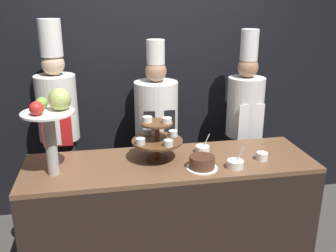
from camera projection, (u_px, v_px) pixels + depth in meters
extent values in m
cube|color=black|center=(151.00, 73.00, 3.64)|extent=(10.00, 0.06, 2.80)
cube|color=black|center=(170.00, 215.00, 3.00)|extent=(2.20, 0.68, 0.88)
cube|color=brown|center=(170.00, 163.00, 2.85)|extent=(2.20, 0.68, 0.03)
cylinder|color=brown|center=(157.00, 158.00, 2.88)|extent=(0.17, 0.17, 0.02)
cylinder|color=brown|center=(157.00, 141.00, 2.83)|extent=(0.04, 0.04, 0.30)
cylinder|color=brown|center=(157.00, 141.00, 2.83)|extent=(0.39, 0.39, 0.02)
cylinder|color=brown|center=(157.00, 123.00, 2.78)|extent=(0.24, 0.24, 0.02)
cylinder|color=silver|center=(168.00, 143.00, 2.71)|extent=(0.07, 0.07, 0.04)
cylinder|color=red|center=(168.00, 144.00, 2.71)|extent=(0.06, 0.06, 0.03)
cylinder|color=silver|center=(173.00, 133.00, 2.90)|extent=(0.07, 0.07, 0.04)
cylinder|color=green|center=(173.00, 134.00, 2.90)|extent=(0.06, 0.06, 0.03)
cylinder|color=silver|center=(147.00, 132.00, 2.93)|extent=(0.07, 0.07, 0.04)
cylinder|color=beige|center=(147.00, 133.00, 2.94)|extent=(0.06, 0.06, 0.03)
cylinder|color=silver|center=(141.00, 141.00, 2.74)|extent=(0.07, 0.07, 0.04)
cylinder|color=gold|center=(141.00, 142.00, 2.74)|extent=(0.06, 0.06, 0.03)
cylinder|color=white|center=(167.00, 120.00, 2.76)|extent=(0.07, 0.07, 0.04)
cylinder|color=white|center=(147.00, 119.00, 2.79)|extent=(0.07, 0.07, 0.04)
cylinder|color=#B2ADA8|center=(51.00, 145.00, 2.57)|extent=(0.08, 0.08, 0.44)
cylinder|color=white|center=(48.00, 113.00, 2.50)|extent=(0.36, 0.36, 0.01)
sphere|color=#ADC160|center=(60.00, 99.00, 2.51)|extent=(0.15, 0.15, 0.15)
sphere|color=#84B742|center=(42.00, 103.00, 2.55)|extent=(0.08, 0.08, 0.08)
sphere|color=red|center=(36.00, 108.00, 2.41)|extent=(0.09, 0.09, 0.09)
cylinder|color=white|center=(202.00, 168.00, 2.73)|extent=(0.23, 0.23, 0.01)
cylinder|color=brown|center=(202.00, 162.00, 2.71)|extent=(0.19, 0.19, 0.08)
cylinder|color=#472819|center=(202.00, 157.00, 2.70)|extent=(0.18, 0.18, 0.01)
cylinder|color=white|center=(262.00, 156.00, 2.86)|extent=(0.09, 0.09, 0.06)
cylinder|color=white|center=(235.00, 164.00, 2.73)|extent=(0.12, 0.12, 0.06)
cylinder|color=#BCBCC1|center=(240.00, 154.00, 2.71)|extent=(0.05, 0.01, 0.11)
cylinder|color=white|center=(202.00, 149.00, 3.00)|extent=(0.11, 0.11, 0.06)
cylinder|color=#BCBCC1|center=(206.00, 140.00, 2.98)|extent=(0.05, 0.01, 0.11)
cube|color=#28282D|center=(65.00, 185.00, 3.45)|extent=(0.26, 0.14, 0.92)
cylinder|color=silver|center=(57.00, 108.00, 3.21)|extent=(0.34, 0.34, 0.56)
cube|color=red|center=(57.00, 126.00, 3.09)|extent=(0.24, 0.01, 0.36)
sphere|color=#DBB28E|center=(53.00, 64.00, 3.08)|extent=(0.19, 0.19, 0.19)
cylinder|color=white|center=(50.00, 38.00, 3.02)|extent=(0.18, 0.18, 0.30)
cube|color=#38332D|center=(157.00, 181.00, 3.61)|extent=(0.29, 0.16, 0.83)
cylinder|color=white|center=(156.00, 112.00, 3.38)|extent=(0.39, 0.39, 0.56)
cube|color=black|center=(160.00, 130.00, 3.24)|extent=(0.27, 0.01, 0.36)
sphere|color=#A37556|center=(156.00, 71.00, 3.26)|extent=(0.19, 0.19, 0.19)
cylinder|color=white|center=(156.00, 52.00, 3.21)|extent=(0.16, 0.16, 0.21)
cube|color=#38332D|center=(241.00, 174.00, 3.75)|extent=(0.26, 0.14, 0.84)
cylinder|color=silver|center=(245.00, 107.00, 3.53)|extent=(0.34, 0.34, 0.56)
cube|color=white|center=(251.00, 123.00, 3.41)|extent=(0.24, 0.01, 0.36)
sphere|color=#A37556|center=(248.00, 67.00, 3.40)|extent=(0.19, 0.19, 0.19)
cylinder|color=white|center=(249.00, 45.00, 3.34)|extent=(0.16, 0.16, 0.28)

